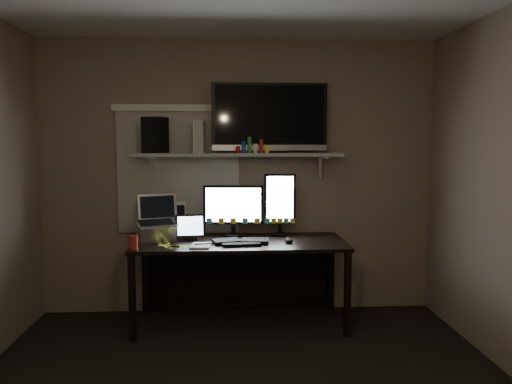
{
  "coord_description": "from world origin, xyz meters",
  "views": [
    {
      "loc": [
        -0.1,
        -2.78,
        1.58
      ],
      "look_at": [
        0.13,
        1.25,
        1.17
      ],
      "focal_mm": 35.0,
      "sensor_mm": 36.0,
      "label": 1
    }
  ],
  "objects": [
    {
      "name": "window_blinds",
      "position": [
        -0.55,
        1.79,
        1.3
      ],
      "size": [
        1.1,
        0.02,
        1.1
      ],
      "primitive_type": "cube",
      "color": "beige",
      "rests_on": "back_wall"
    },
    {
      "name": "notepad",
      "position": [
        -0.32,
        1.23,
        0.74
      ],
      "size": [
        0.18,
        0.24,
        0.01
      ],
      "primitive_type": "cube",
      "rotation": [
        0.0,
        0.0,
        -0.1
      ],
      "color": "white",
      "rests_on": "desk"
    },
    {
      "name": "game_console",
      "position": [
        -0.35,
        1.61,
        1.62
      ],
      "size": [
        0.1,
        0.24,
        0.28
      ],
      "primitive_type": "cube",
      "rotation": [
        0.0,
        0.0,
        -0.11
      ],
      "color": "silver",
      "rests_on": "wall_shelf"
    },
    {
      "name": "keyboard",
      "position": [
        0.01,
        1.35,
        0.74
      ],
      "size": [
        0.49,
        0.23,
        0.03
      ],
      "primitive_type": "cube",
      "rotation": [
        0.0,
        0.0,
        0.1
      ],
      "color": "black",
      "rests_on": "desk"
    },
    {
      "name": "tv",
      "position": [
        0.27,
        1.65,
        1.79
      ],
      "size": [
        1.03,
        0.21,
        0.61
      ],
      "primitive_type": "cube",
      "rotation": [
        0.0,
        0.0,
        0.03
      ],
      "color": "black",
      "rests_on": "wall_shelf"
    },
    {
      "name": "file_sorter",
      "position": [
        -0.62,
        1.71,
        0.88
      ],
      "size": [
        0.26,
        0.17,
        0.3
      ],
      "primitive_type": "cube",
      "rotation": [
        0.0,
        0.0,
        0.3
      ],
      "color": "black",
      "rests_on": "desk"
    },
    {
      "name": "laptop",
      "position": [
        -0.72,
        1.49,
        0.92
      ],
      "size": [
        0.41,
        0.37,
        0.38
      ],
      "primitive_type": "cube",
      "rotation": [
        0.0,
        0.0,
        0.34
      ],
      "color": "#A9A8AD",
      "rests_on": "desk"
    },
    {
      "name": "mouse",
      "position": [
        0.41,
        1.33,
        0.75
      ],
      "size": [
        0.08,
        0.11,
        0.04
      ],
      "primitive_type": "ellipsoid",
      "rotation": [
        0.0,
        0.0,
        0.11
      ],
      "color": "black",
      "rests_on": "desk"
    },
    {
      "name": "sticky_notes",
      "position": [
        -0.56,
        1.29,
        0.73
      ],
      "size": [
        0.32,
        0.25,
        0.0
      ],
      "primitive_type": null,
      "rotation": [
        0.0,
        0.0,
        0.07
      ],
      "color": "#F7F343",
      "rests_on": "desk"
    },
    {
      "name": "cup",
      "position": [
        -0.85,
        1.16,
        0.78
      ],
      "size": [
        0.08,
        0.08,
        0.11
      ],
      "primitive_type": "cylinder",
      "rotation": [
        0.0,
        0.0,
        -0.02
      ],
      "color": "maroon",
      "rests_on": "desk"
    },
    {
      "name": "back_wall",
      "position": [
        0.0,
        1.8,
        1.25
      ],
      "size": [
        3.6,
        0.0,
        3.6
      ],
      "primitive_type": "plane",
      "rotation": [
        1.57,
        0.0,
        0.0
      ],
      "color": "#756654",
      "rests_on": "floor"
    },
    {
      "name": "desk",
      "position": [
        0.0,
        1.55,
        0.55
      ],
      "size": [
        1.8,
        0.75,
        0.73
      ],
      "color": "black",
      "rests_on": "floor"
    },
    {
      "name": "wall_shelf",
      "position": [
        0.0,
        1.62,
        1.46
      ],
      "size": [
        1.8,
        0.35,
        0.03
      ],
      "primitive_type": "cube",
      "color": "#A1A19C",
      "rests_on": "back_wall"
    },
    {
      "name": "tablet",
      "position": [
        -0.42,
        1.49,
        0.84
      ],
      "size": [
        0.27,
        0.14,
        0.23
      ],
      "primitive_type": "cube",
      "rotation": [
        0.0,
        0.0,
        0.13
      ],
      "color": "black",
      "rests_on": "desk"
    },
    {
      "name": "monitor_landscape",
      "position": [
        -0.05,
        1.65,
        0.97
      ],
      "size": [
        0.54,
        0.09,
        0.47
      ],
      "primitive_type": "cube",
      "rotation": [
        0.0,
        0.0,
        -0.07
      ],
      "color": "black",
      "rests_on": "desk"
    },
    {
      "name": "speaker",
      "position": [
        -0.73,
        1.6,
        1.63
      ],
      "size": [
        0.22,
        0.25,
        0.31
      ],
      "primitive_type": "cube",
      "rotation": [
        0.0,
        0.0,
        -0.29
      ],
      "color": "black",
      "rests_on": "wall_shelf"
    },
    {
      "name": "monitor_portrait",
      "position": [
        0.37,
        1.67,
        1.01
      ],
      "size": [
        0.29,
        0.06,
        0.57
      ],
      "primitive_type": "cube",
      "rotation": [
        0.0,
        0.0,
        -0.01
      ],
      "color": "black",
      "rests_on": "desk"
    },
    {
      "name": "bottles",
      "position": [
        0.11,
        1.54,
        1.55
      ],
      "size": [
        0.23,
        0.09,
        0.14
      ],
      "primitive_type": null,
      "rotation": [
        0.0,
        0.0,
        0.18
      ],
      "color": "#A50F0C",
      "rests_on": "wall_shelf"
    }
  ]
}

